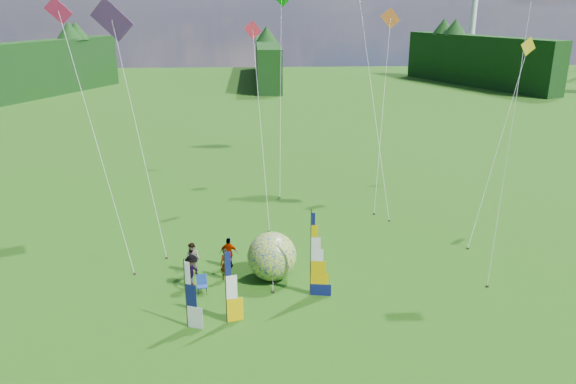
{
  "coord_description": "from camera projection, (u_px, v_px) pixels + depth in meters",
  "views": [
    {
      "loc": [
        -2.56,
        -22.05,
        14.38
      ],
      "look_at": [
        -1.0,
        4.0,
        5.5
      ],
      "focal_mm": 35.0,
      "sensor_mm": 36.0,
      "label": 1
    }
  ],
  "objects": [
    {
      "name": "bol_inflatable",
      "position": [
        272.0,
        256.0,
        30.29
      ],
      "size": [
        3.14,
        3.14,
        2.66
      ],
      "primitive_type": "sphere",
      "rotation": [
        0.0,
        0.0,
        0.2
      ],
      "color": "navy",
      "rests_on": "ground"
    },
    {
      "name": "treeline_ring",
      "position": [
        316.0,
        254.0,
        24.32
      ],
      "size": [
        210.0,
        210.0,
        8.0
      ],
      "primitive_type": null,
      "color": "black",
      "rests_on": "ground"
    },
    {
      "name": "side_banner_left",
      "position": [
        226.0,
        288.0,
        25.9
      ],
      "size": [
        1.01,
        0.34,
        3.66
      ],
      "primitive_type": null,
      "rotation": [
        0.0,
        0.0,
        0.24
      ],
      "color": "#D6A800",
      "rests_on": "ground"
    },
    {
      "name": "spectator_b",
      "position": [
        193.0,
        259.0,
        30.9
      ],
      "size": [
        1.0,
        0.77,
        1.85
      ],
      "primitive_type": "imported",
      "rotation": [
        0.0,
        0.0,
        -0.41
      ],
      "color": "#66594C",
      "rests_on": "ground"
    },
    {
      "name": "spectator_c",
      "position": [
        192.0,
        272.0,
        29.45
      ],
      "size": [
        0.77,
        1.28,
        1.87
      ],
      "primitive_type": "imported",
      "rotation": [
        0.0,
        0.0,
        1.29
      ],
      "color": "#66594C",
      "rests_on": "ground"
    },
    {
      "name": "small_kite_orange",
      "position": [
        383.0,
        103.0,
        41.45
      ],
      "size": [
        6.0,
        11.14,
        14.49
      ],
      "primitive_type": null,
      "rotation": [
        0.0,
        0.0,
        0.1
      ],
      "color": "orange",
      "rests_on": "ground"
    },
    {
      "name": "spectator_d",
      "position": [
        229.0,
        253.0,
        31.73
      ],
      "size": [
        1.1,
        0.57,
        1.79
      ],
      "primitive_type": "imported",
      "rotation": [
        0.0,
        0.0,
        3.0
      ],
      "color": "#66594C",
      "rests_on": "ground"
    },
    {
      "name": "camp_chair",
      "position": [
        202.0,
        285.0,
        29.0
      ],
      "size": [
        0.65,
        0.65,
        0.98
      ],
      "primitive_type": null,
      "rotation": [
        0.0,
        0.0,
        0.15
      ],
      "color": "navy",
      "rests_on": "ground"
    },
    {
      "name": "ground",
      "position": [
        315.0,
        334.0,
        25.61
      ],
      "size": [
        220.0,
        220.0,
        0.0
      ],
      "primitive_type": "plane",
      "color": "#1B4F0A",
      "rests_on": "ground"
    },
    {
      "name": "feather_banner_main",
      "position": [
        311.0,
        255.0,
        28.23
      ],
      "size": [
        1.24,
        0.28,
        4.56
      ],
      "primitive_type": null,
      "rotation": [
        0.0,
        0.0,
        -0.14
      ],
      "color": "#0E164F",
      "rests_on": "ground"
    },
    {
      "name": "small_kite_yellow",
      "position": [
        500.0,
        135.0,
        35.62
      ],
      "size": [
        10.24,
        10.99,
        12.64
      ],
      "primitive_type": null,
      "rotation": [
        0.0,
        0.0,
        0.37
      ],
      "color": "yellow",
      "rests_on": "ground"
    },
    {
      "name": "side_banner_far",
      "position": [
        186.0,
        295.0,
        25.61
      ],
      "size": [
        0.96,
        0.45,
        3.36
      ],
      "primitive_type": null,
      "rotation": [
        0.0,
        0.0,
        -0.36
      ],
      "color": "white",
      "rests_on": "ground"
    },
    {
      "name": "kite_whale",
      "position": [
        371.0,
        73.0,
        41.96
      ],
      "size": [
        10.45,
        17.02,
        18.62
      ],
      "primitive_type": null,
      "rotation": [
        0.0,
        0.0,
        0.41
      ],
      "color": "black",
      "rests_on": "ground"
    },
    {
      "name": "kite_rainbow_delta",
      "position": [
        136.0,
        115.0,
        34.14
      ],
      "size": [
        10.72,
        13.91,
        15.65
      ],
      "primitive_type": null,
      "rotation": [
        0.0,
        0.0,
        -0.2
      ],
      "color": "#E5411C",
      "rests_on": "ground"
    },
    {
      "name": "kite_parafoil",
      "position": [
        515.0,
        102.0,
        29.46
      ],
      "size": [
        7.94,
        9.9,
        18.74
      ],
      "primitive_type": null,
      "rotation": [
        0.0,
        0.0,
        -0.19
      ],
      "color": "red",
      "rests_on": "ground"
    },
    {
      "name": "small_kite_pink",
      "position": [
        95.0,
        132.0,
        30.9
      ],
      "size": [
        6.48,
        7.43,
        15.15
      ],
      "primitive_type": null,
      "rotation": [
        0.0,
        0.0,
        0.0
      ],
      "color": "#DB1F56",
      "rests_on": "ground"
    },
    {
      "name": "small_kite_red",
      "position": [
        261.0,
        117.0,
        38.76
      ],
      "size": [
        7.14,
        11.21,
        13.55
      ],
      "primitive_type": null,
      "rotation": [
        0.0,
        0.0,
        0.4
      ],
      "color": "red",
      "rests_on": "ground"
    },
    {
      "name": "spectator_a",
      "position": [
        226.0,
        264.0,
        30.36
      ],
      "size": [
        0.67,
        0.46,
        1.77
      ],
      "primitive_type": "imported",
      "rotation": [
        0.0,
        0.0,
        0.05
      ],
      "color": "#66594C",
      "rests_on": "ground"
    },
    {
      "name": "small_kite_green",
      "position": [
        281.0,
        87.0,
        45.25
      ],
      "size": [
        6.39,
        12.04,
        15.66
      ],
      "primitive_type": null,
      "rotation": [
        0.0,
        0.0,
        -0.32
      ],
      "color": "#10C016",
      "rests_on": "ground"
    }
  ]
}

